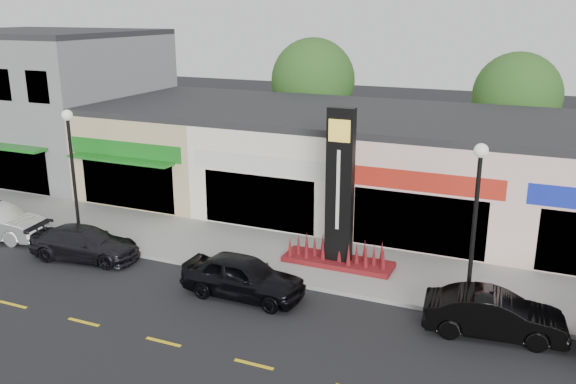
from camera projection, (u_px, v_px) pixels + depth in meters
name	position (u px, v px, depth m)	size (l,w,h in m)	color
ground	(214.00, 300.00, 20.72)	(120.00, 120.00, 0.00)	black
sidewalk	(268.00, 253.00, 24.52)	(52.00, 4.30, 0.15)	gray
curb	(243.00, 274.00, 22.55)	(52.00, 0.20, 0.15)	gray
building_grey_2story	(46.00, 102.00, 36.45)	(12.00, 10.95, 8.30)	slate
shop_beige	(183.00, 144.00, 33.33)	(7.00, 10.85, 4.80)	tan
shop_cream	(301.00, 155.00, 30.68)	(7.00, 10.01, 4.80)	white
shop_pink_w	(442.00, 169.00, 28.02)	(7.00, 10.01, 4.80)	beige
tree_rear_west	(313.00, 80.00, 37.87)	(5.20, 5.20, 7.83)	#382619
tree_rear_mid	(517.00, 96.00, 33.40)	(4.80, 4.80, 7.29)	#382619
lamp_west_near	(72.00, 162.00, 24.95)	(0.44, 0.44, 5.47)	black
lamp_east_near	(476.00, 211.00, 18.87)	(0.44, 0.44, 5.47)	black
pylon_sign	(339.00, 211.00, 22.61)	(4.20, 1.30, 6.00)	#5A0F14
car_dark_sedan	(85.00, 243.00, 23.96)	(4.40, 1.79, 1.28)	black
car_black_sedan	(243.00, 276.00, 20.78)	(4.31, 1.74, 1.47)	black
car_black_conv	(494.00, 314.00, 18.29)	(4.16, 1.45, 1.37)	black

